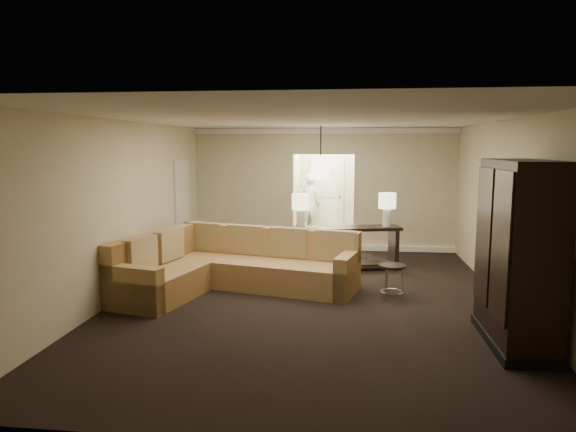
# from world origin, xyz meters

# --- Properties ---
(ground) EXTENTS (8.00, 8.00, 0.00)m
(ground) POSITION_xyz_m (0.00, 0.00, 0.00)
(ground) COLOR black
(ground) RESTS_ON ground
(wall_back) EXTENTS (6.00, 0.04, 2.80)m
(wall_back) POSITION_xyz_m (0.00, 4.00, 1.40)
(wall_back) COLOR #C4BE94
(wall_back) RESTS_ON ground
(wall_front) EXTENTS (6.00, 0.04, 2.80)m
(wall_front) POSITION_xyz_m (0.00, -4.00, 1.40)
(wall_front) COLOR #C4BE94
(wall_front) RESTS_ON ground
(wall_left) EXTENTS (0.04, 8.00, 2.80)m
(wall_left) POSITION_xyz_m (-3.00, 0.00, 1.40)
(wall_left) COLOR #C4BE94
(wall_left) RESTS_ON ground
(wall_right) EXTENTS (0.04, 8.00, 2.80)m
(wall_right) POSITION_xyz_m (3.00, 0.00, 1.40)
(wall_right) COLOR #C4BE94
(wall_right) RESTS_ON ground
(ceiling) EXTENTS (6.00, 8.00, 0.02)m
(ceiling) POSITION_xyz_m (0.00, 0.00, 2.80)
(ceiling) COLOR silver
(ceiling) RESTS_ON wall_back
(crown_molding) EXTENTS (6.00, 0.10, 0.12)m
(crown_molding) POSITION_xyz_m (0.00, 3.95, 2.73)
(crown_molding) COLOR white
(crown_molding) RESTS_ON wall_back
(baseboard) EXTENTS (6.00, 0.10, 0.12)m
(baseboard) POSITION_xyz_m (0.00, 3.95, 0.06)
(baseboard) COLOR white
(baseboard) RESTS_ON ground
(side_door) EXTENTS (0.05, 0.90, 2.10)m
(side_door) POSITION_xyz_m (-2.97, 2.80, 1.05)
(side_door) COLOR silver
(side_door) RESTS_ON ground
(foyer) EXTENTS (1.44, 2.02, 2.80)m
(foyer) POSITION_xyz_m (0.00, 5.34, 1.30)
(foyer) COLOR silver
(foyer) RESTS_ON ground
(sectional_sofa) EXTENTS (3.83, 2.82, 1.00)m
(sectional_sofa) POSITION_xyz_m (-1.40, 0.40, 0.40)
(sectional_sofa) COLOR brown
(sectional_sofa) RESTS_ON ground
(coffee_table) EXTENTS (1.09, 1.09, 0.41)m
(coffee_table) POSITION_xyz_m (-0.17, 1.00, 0.20)
(coffee_table) COLOR beige
(coffee_table) RESTS_ON ground
(console_table) EXTENTS (2.25, 0.99, 0.85)m
(console_table) POSITION_xyz_m (0.50, 2.00, 0.50)
(console_table) COLOR black
(console_table) RESTS_ON ground
(armoire) EXTENTS (0.66, 1.55, 2.23)m
(armoire) POSITION_xyz_m (2.59, -1.55, 1.07)
(armoire) COLOR black
(armoire) RESTS_ON ground
(drink_table) EXTENTS (0.43, 0.43, 0.53)m
(drink_table) POSITION_xyz_m (1.28, 0.23, 0.38)
(drink_table) COLOR black
(drink_table) RESTS_ON ground
(table_lamp_left) EXTENTS (0.34, 0.34, 0.65)m
(table_lamp_left) POSITION_xyz_m (-0.32, 1.80, 1.28)
(table_lamp_left) COLOR silver
(table_lamp_left) RESTS_ON console_table
(table_lamp_right) EXTENTS (0.34, 0.34, 0.65)m
(table_lamp_right) POSITION_xyz_m (1.32, 2.20, 1.28)
(table_lamp_right) COLOR silver
(table_lamp_right) RESTS_ON console_table
(pendant_light) EXTENTS (0.38, 0.38, 1.09)m
(pendant_light) POSITION_xyz_m (0.00, 2.70, 1.95)
(pendant_light) COLOR black
(pendant_light) RESTS_ON ceiling
(person) EXTENTS (0.75, 0.58, 1.87)m
(person) POSITION_xyz_m (-0.45, 5.60, 0.93)
(person) COLOR #EAE3C6
(person) RESTS_ON ground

